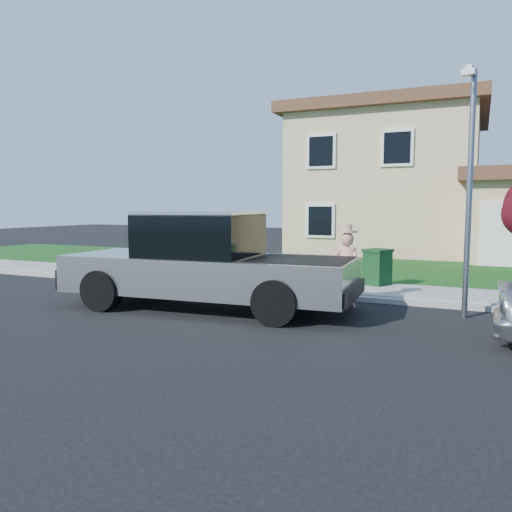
{
  "coord_description": "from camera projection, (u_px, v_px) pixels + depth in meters",
  "views": [
    {
      "loc": [
        4.2,
        -8.67,
        2.23
      ],
      "look_at": [
        -0.02,
        0.72,
        1.2
      ],
      "focal_mm": 35.0,
      "sensor_mm": 36.0,
      "label": 1
    }
  ],
  "objects": [
    {
      "name": "street_lamp",
      "position": [
        469.0,
        180.0,
        9.68
      ],
      "size": [
        0.28,
        0.63,
        4.81
      ],
      "rotation": [
        0.0,
        0.0,
        -0.19
      ],
      "color": "slate",
      "rests_on": "ground"
    },
    {
      "name": "lawn",
      "position": [
        376.0,
        270.0,
        17.11
      ],
      "size": [
        40.0,
        7.0,
        0.1
      ],
      "primitive_type": "cube",
      "color": "#113E12",
      "rests_on": "ground"
    },
    {
      "name": "house",
      "position": [
        416.0,
        187.0,
        23.82
      ],
      "size": [
        14.0,
        11.3,
        6.85
      ],
      "color": "tan",
      "rests_on": "ground"
    },
    {
      "name": "ground",
      "position": [
        242.0,
        320.0,
        9.81
      ],
      "size": [
        80.0,
        80.0,
        0.0
      ],
      "primitive_type": "plane",
      "color": "black",
      "rests_on": "ground"
    },
    {
      "name": "sidewalk",
      "position": [
        343.0,
        289.0,
        13.02
      ],
      "size": [
        40.0,
        2.0,
        0.15
      ],
      "primitive_type": "cube",
      "color": "gray",
      "rests_on": "ground"
    },
    {
      "name": "woman",
      "position": [
        347.0,
        268.0,
        11.01
      ],
      "size": [
        0.63,
        0.44,
        1.83
      ],
      "rotation": [
        0.0,
        0.0,
        3.2
      ],
      "color": "#E1967B",
      "rests_on": "ground"
    },
    {
      "name": "pickup_truck",
      "position": [
        207.0,
        263.0,
        10.84
      ],
      "size": [
        6.59,
        2.68,
        2.12
      ],
      "rotation": [
        0.0,
        0.0,
        0.07
      ],
      "color": "black",
      "rests_on": "ground"
    },
    {
      "name": "trash_bin",
      "position": [
        377.0,
        267.0,
        13.23
      ],
      "size": [
        0.8,
        0.84,
        0.95
      ],
      "rotation": [
        0.0,
        0.0,
        -0.4
      ],
      "color": "#0F3816",
      "rests_on": "sidewalk"
    },
    {
      "name": "curb",
      "position": [
        331.0,
        297.0,
        12.02
      ],
      "size": [
        40.0,
        0.2,
        0.12
      ],
      "primitive_type": "cube",
      "color": "gray",
      "rests_on": "ground"
    }
  ]
}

